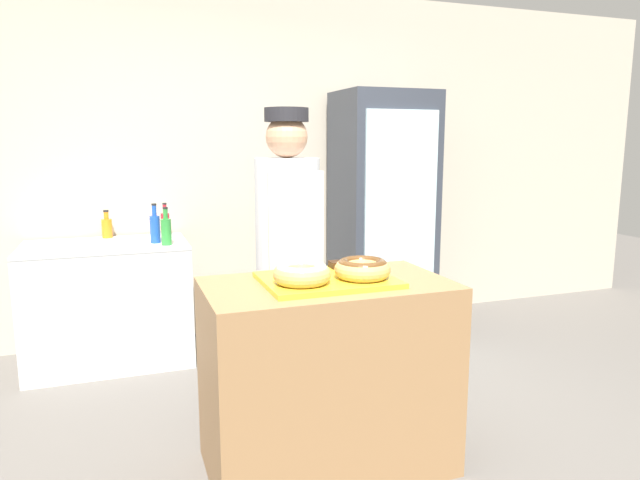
% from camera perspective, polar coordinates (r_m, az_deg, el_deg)
% --- Properties ---
extents(ground_plane, '(14.00, 14.00, 0.00)m').
position_cam_1_polar(ground_plane, '(2.95, 0.70, -21.43)').
color(ground_plane, '#66605B').
extents(wall_back, '(8.00, 0.06, 2.70)m').
position_cam_1_polar(wall_back, '(4.58, -8.67, 7.47)').
color(wall_back, '#BCB29E').
rests_on(wall_back, ground_plane).
extents(display_counter, '(1.12, 0.64, 0.90)m').
position_cam_1_polar(display_counter, '(2.74, 0.72, -13.39)').
color(display_counter, '#997047').
rests_on(display_counter, ground_plane).
extents(serving_tray, '(0.59, 0.46, 0.02)m').
position_cam_1_polar(serving_tray, '(2.60, 0.75, -4.01)').
color(serving_tray, yellow).
rests_on(serving_tray, display_counter).
extents(donut_light_glaze, '(0.25, 0.25, 0.09)m').
position_cam_1_polar(donut_light_glaze, '(2.48, -1.82, -3.29)').
color(donut_light_glaze, tan).
rests_on(donut_light_glaze, serving_tray).
extents(donut_chocolate_glaze, '(0.25, 0.25, 0.09)m').
position_cam_1_polar(donut_chocolate_glaze, '(2.58, 4.27, -2.80)').
color(donut_chocolate_glaze, tan).
rests_on(donut_chocolate_glaze, serving_tray).
extents(brownie_back_left, '(0.07, 0.07, 0.03)m').
position_cam_1_polar(brownie_back_left, '(2.71, -2.83, -2.82)').
color(brownie_back_left, '#382111').
rests_on(brownie_back_left, serving_tray).
extents(brownie_back_right, '(0.07, 0.07, 0.03)m').
position_cam_1_polar(brownie_back_right, '(2.79, 1.77, -2.46)').
color(brownie_back_right, '#382111').
rests_on(brownie_back_right, serving_tray).
extents(baker_person, '(0.35, 0.35, 1.71)m').
position_cam_1_polar(baker_person, '(3.13, -3.20, -1.63)').
color(baker_person, '#4C4C51').
rests_on(baker_person, ground_plane).
extents(beverage_fridge, '(0.72, 0.63, 1.91)m').
position_cam_1_polar(beverage_fridge, '(4.59, 6.27, 2.60)').
color(beverage_fridge, '#333842').
rests_on(beverage_fridge, ground_plane).
extents(chest_freezer, '(1.08, 0.67, 0.84)m').
position_cam_1_polar(chest_freezer, '(4.25, -20.38, -5.91)').
color(chest_freezer, silver).
rests_on(chest_freezer, ground_plane).
extents(bottle_orange, '(0.07, 0.07, 0.20)m').
position_cam_1_polar(bottle_orange, '(4.41, -20.53, 1.21)').
color(bottle_orange, orange).
rests_on(bottle_orange, chest_freezer).
extents(bottle_green, '(0.07, 0.07, 0.26)m').
position_cam_1_polar(bottle_green, '(3.97, -15.13, 0.94)').
color(bottle_green, '#2D8C38').
rests_on(bottle_green, chest_freezer).
extents(bottle_blue, '(0.07, 0.07, 0.27)m').
position_cam_1_polar(bottle_blue, '(4.08, -16.17, 1.20)').
color(bottle_blue, '#1E4CB2').
rests_on(bottle_blue, chest_freezer).
extents(bottle_red, '(0.06, 0.06, 0.25)m').
position_cam_1_polar(bottle_red, '(4.35, -15.21, 1.62)').
color(bottle_red, red).
rests_on(bottle_red, chest_freezer).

